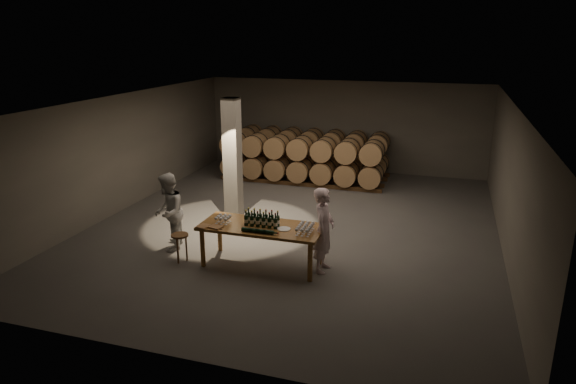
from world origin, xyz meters
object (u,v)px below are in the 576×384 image
(notebook_near, at_px, (216,227))
(person_man, at_px, (324,230))
(person_woman, at_px, (168,212))
(bottle_cluster, at_px, (262,220))
(tasting_table, at_px, (262,230))
(plate, at_px, (284,229))
(stool, at_px, (180,239))

(notebook_near, relative_size, person_man, 0.15)
(person_man, bearing_deg, person_woman, 90.82)
(bottle_cluster, distance_m, person_man, 1.31)
(tasting_table, distance_m, plate, 0.53)
(tasting_table, height_order, person_woman, person_woman)
(stool, relative_size, person_man, 0.35)
(bottle_cluster, bearing_deg, plate, -5.75)
(plate, relative_size, notebook_near, 1.04)
(stool, xyz_separation_m, person_woman, (-0.55, 0.53, 0.39))
(plate, xyz_separation_m, notebook_near, (-1.38, -0.33, 0.01))
(bottle_cluster, relative_size, notebook_near, 2.75)
(bottle_cluster, height_order, stool, bottle_cluster)
(plate, bearing_deg, bottle_cluster, 174.25)
(tasting_table, distance_m, notebook_near, 0.96)
(bottle_cluster, distance_m, plate, 0.52)
(tasting_table, xyz_separation_m, stool, (-1.76, -0.35, -0.29))
(person_man, xyz_separation_m, person_woman, (-3.62, 0.04, -0.01))
(stool, xyz_separation_m, person_man, (3.07, 0.48, 0.39))
(notebook_near, bearing_deg, person_man, 26.38)
(notebook_near, bearing_deg, person_woman, 170.99)
(stool, bearing_deg, notebook_near, -3.07)
(stool, distance_m, person_man, 3.13)
(bottle_cluster, bearing_deg, tasting_table, 148.54)
(plate, bearing_deg, notebook_near, -166.39)
(tasting_table, height_order, person_man, person_man)
(plate, relative_size, person_woman, 0.16)
(plate, height_order, stool, plate)
(bottle_cluster, relative_size, person_woman, 0.41)
(bottle_cluster, bearing_deg, stool, -169.21)
(notebook_near, height_order, person_woman, person_woman)
(plate, xyz_separation_m, person_man, (0.79, 0.20, -0.00))
(plate, xyz_separation_m, stool, (-2.27, -0.29, -0.40))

